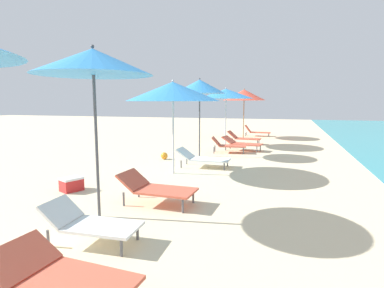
% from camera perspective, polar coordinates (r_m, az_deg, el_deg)
% --- Properties ---
extents(lounger_second_shoreside, '(1.43, 0.76, 0.57)m').
position_cam_1_polar(lounger_second_shoreside, '(3.37, -23.09, -21.74)').
color(lounger_second_shoreside, '#D8593F').
rests_on(lounger_second_shoreside, ground).
extents(umbrella_third, '(1.93, 1.93, 2.88)m').
position_cam_1_polar(umbrella_third, '(5.40, -17.82, 14.22)').
color(umbrella_third, '#4C4C51').
rests_on(umbrella_third, ground).
extents(lounger_third_shoreside, '(1.46, 0.71, 0.61)m').
position_cam_1_polar(lounger_third_shoreside, '(6.04, -6.61, -8.04)').
color(lounger_third_shoreside, '#D8593F').
rests_on(lounger_third_shoreside, ground).
extents(lounger_third_inland, '(1.36, 0.68, 0.58)m').
position_cam_1_polar(lounger_third_inland, '(4.65, -18.26, -13.61)').
color(lounger_third_inland, white).
rests_on(lounger_third_inland, ground).
extents(umbrella_fourth, '(2.55, 2.55, 2.57)m').
position_cam_1_polar(umbrella_fourth, '(8.42, -3.55, 9.64)').
color(umbrella_fourth, silver).
rests_on(umbrella_fourth, ground).
extents(lounger_fourth_shoreside, '(1.62, 0.76, 0.56)m').
position_cam_1_polar(lounger_fourth_shoreside, '(9.41, 1.98, -2.55)').
color(lounger_fourth_shoreside, white).
rests_on(lounger_fourth_shoreside, ground).
extents(umbrella_fifth, '(1.86, 1.86, 2.83)m').
position_cam_1_polar(umbrella_fifth, '(11.23, 1.42, 10.55)').
color(umbrella_fifth, '#4C4C51').
rests_on(umbrella_fifth, ground).
extents(lounger_fifth_shoreside, '(1.40, 0.77, 0.63)m').
position_cam_1_polar(lounger_fifth_shoreside, '(12.15, 6.63, -0.14)').
color(lounger_fifth_shoreside, '#D8593F').
rests_on(lounger_fifth_shoreside, ground).
extents(umbrella_sixth, '(2.44, 2.44, 2.63)m').
position_cam_1_polar(umbrella_sixth, '(13.94, 6.30, 9.22)').
color(umbrella_sixth, silver).
rests_on(umbrella_sixth, ground).
extents(lounger_sixth_shoreside, '(1.56, 0.65, 0.61)m').
position_cam_1_polar(lounger_sixth_shoreside, '(14.89, 9.48, 1.17)').
color(lounger_sixth_shoreside, '#D8593F').
rests_on(lounger_sixth_shoreside, ground).
extents(lounger_sixth_inland, '(1.67, 0.89, 0.57)m').
position_cam_1_polar(lounger_sixth_inland, '(12.84, 9.15, 0.20)').
color(lounger_sixth_inland, '#D8593F').
rests_on(lounger_sixth_inland, ground).
extents(umbrella_farthest, '(2.35, 2.35, 2.74)m').
position_cam_1_polar(umbrella_farthest, '(17.52, 9.62, 8.92)').
color(umbrella_farthest, olive).
rests_on(umbrella_farthest, ground).
extents(lounger_farthest_shoreside, '(1.50, 0.59, 0.65)m').
position_cam_1_polar(lounger_farthest_shoreside, '(18.59, 11.85, 2.30)').
color(lounger_farthest_shoreside, '#D8593F').
rests_on(lounger_farthest_shoreside, ground).
extents(beach_ball, '(0.24, 0.24, 0.24)m').
position_cam_1_polar(beach_ball, '(10.76, -5.14, -2.19)').
color(beach_ball, orange).
rests_on(beach_ball, ground).
extents(cooler_box, '(0.49, 0.54, 0.30)m').
position_cam_1_polar(cooler_box, '(7.43, -21.37, -6.91)').
color(cooler_box, red).
rests_on(cooler_box, ground).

